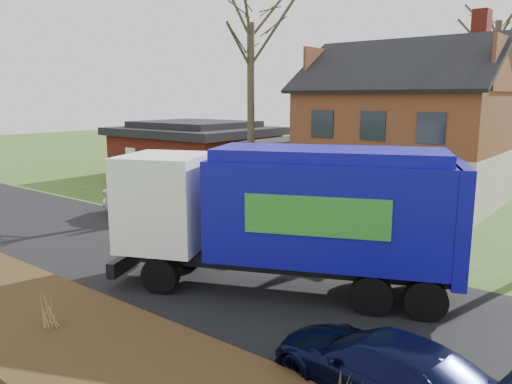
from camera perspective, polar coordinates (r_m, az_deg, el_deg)
The scene contains 9 objects.
ground at distance 16.69m, azimuth -9.33°, elevation -7.72°, with size 120.00×120.00×0.00m, color #32501A.
road at distance 16.69m, azimuth -9.33°, elevation -7.69°, with size 80.00×7.00×0.02m, color black.
mulch_verge at distance 13.88m, azimuth -26.03°, elevation -11.95°, with size 80.00×3.50×0.30m, color #312110.
main_house at distance 26.61m, azimuth 15.61°, elevation 7.75°, with size 12.95×8.95×9.26m.
ranch_house at distance 33.67m, azimuth -6.96°, elevation 4.84°, with size 9.80×8.20×3.70m.
garbage_truck at distance 13.38m, azimuth 4.02°, elevation -2.07°, with size 9.46×6.00×3.96m.
silver_sedan at distance 22.76m, azimuth -10.72°, elevation -0.63°, with size 1.75×5.01×1.65m, color #B7BAC0.
navy_wagon at distance 9.44m, azimuth 14.19°, elevation -18.94°, with size 1.76×4.32×1.25m, color black.
grass_clump_mid at distance 12.09m, azimuth -22.49°, elevation -11.95°, with size 0.32×0.27×0.91m.
Camera 1 is at (11.76, -10.61, 5.26)m, focal length 35.00 mm.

